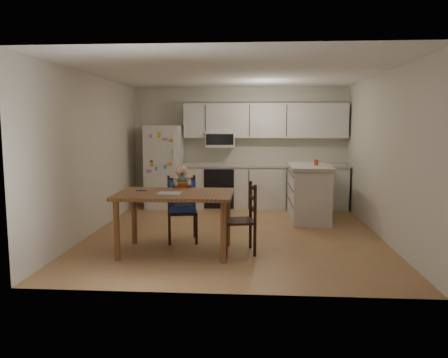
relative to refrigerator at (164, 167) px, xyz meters
The scene contains 10 objects.
room 2.31m from the refrigerator, 47.16° to the right, with size 4.52×5.01×2.51m.
refrigerator is the anchor object (origin of this frame).
kitchen_run 2.05m from the refrigerator, ahead, with size 3.37×0.62×2.15m.
kitchen_island 3.05m from the refrigerator, 19.89° to the right, with size 0.71×1.35×1.00m.
red_cup 3.16m from the refrigerator, 19.94° to the right, with size 0.08×0.08×0.10m, color red.
dining_table 3.34m from the refrigerator, 75.96° to the right, with size 1.53×0.98×0.82m.
napkin 3.43m from the refrigerator, 77.29° to the right, with size 0.30×0.26×0.01m, color #B0B0B5.
toddler_spoon 3.14m from the refrigerator, 84.21° to the right, with size 0.02×0.02×0.12m, color blue.
chair_booster 2.74m from the refrigerator, 73.02° to the right, with size 0.50×0.50×1.13m.
chair_side 3.63m from the refrigerator, 61.05° to the right, with size 0.48×0.48×0.95m.
Camera 1 is at (0.30, -6.77, 1.72)m, focal length 35.00 mm.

